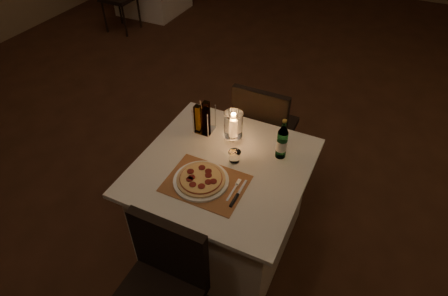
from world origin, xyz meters
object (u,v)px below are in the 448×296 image
at_px(main_table, 223,204).
at_px(water_bottle, 282,142).
at_px(chair_far, 263,124).
at_px(tumbler, 234,157).
at_px(plate, 201,181).
at_px(pizza, 201,179).
at_px(chair_near, 162,281).
at_px(hurricane_candle, 233,126).

distance_m(main_table, water_bottle, 0.60).
height_order(chair_far, tumbler, chair_far).
distance_m(plate, pizza, 0.02).
relative_size(chair_far, pizza, 3.21).
height_order(chair_far, pizza, chair_far).
height_order(chair_near, pizza, chair_near).
height_order(chair_near, hurricane_candle, hurricane_candle).
bearing_deg(hurricane_candle, plate, -92.73).
bearing_deg(hurricane_candle, chair_near, -88.11).
relative_size(chair_near, chair_far, 1.00).
distance_m(tumbler, hurricane_candle, 0.20).
distance_m(chair_near, pizza, 0.58).
distance_m(chair_near, plate, 0.57).
height_order(pizza, water_bottle, water_bottle).
height_order(tumbler, water_bottle, water_bottle).
bearing_deg(tumbler, chair_far, 94.43).
xyz_separation_m(water_bottle, hurricane_candle, (-0.32, -0.01, 0.02)).
bearing_deg(tumbler, water_bottle, 35.24).
xyz_separation_m(plate, hurricane_candle, (0.02, 0.40, 0.12)).
bearing_deg(main_table, plate, -105.52).
bearing_deg(hurricane_candle, tumbler, -63.12).
relative_size(chair_near, tumbler, 11.72).
bearing_deg(tumbler, main_table, -130.55).
relative_size(plate, hurricane_candle, 1.40).
xyz_separation_m(main_table, tumbler, (0.05, 0.06, 0.40)).
bearing_deg(chair_near, main_table, 90.00).
xyz_separation_m(chair_far, plate, (-0.05, -0.89, 0.20)).
bearing_deg(chair_near, tumbler, 86.24).
xyz_separation_m(main_table, chair_near, (0.00, -0.71, 0.18)).
height_order(main_table, hurricane_candle, hurricane_candle).
bearing_deg(plate, chair_far, 86.80).
height_order(plate, tumbler, tumbler).
xyz_separation_m(plate, pizza, (-0.00, -0.00, 0.02)).
xyz_separation_m(pizza, hurricane_candle, (0.02, 0.40, 0.11)).
bearing_deg(main_table, chair_near, -90.00).
distance_m(main_table, chair_near, 0.74).
bearing_deg(hurricane_candle, main_table, -82.02).
relative_size(main_table, pizza, 3.57).
bearing_deg(plate, chair_near, -84.65).
bearing_deg(chair_far, chair_near, -90.00).
relative_size(chair_near, hurricane_candle, 3.95).
xyz_separation_m(tumbler, water_bottle, (0.24, 0.17, 0.07)).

